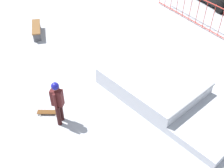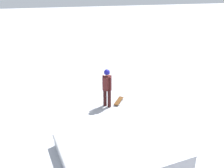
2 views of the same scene
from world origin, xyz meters
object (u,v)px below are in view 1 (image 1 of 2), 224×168
object	(u,v)px
skate_ramp	(161,90)
skateboard	(49,112)
skater	(57,100)
park_bench	(36,28)

from	to	relation	value
skate_ramp	skateboard	bearing A→B (deg)	-119.14
skate_ramp	skater	bearing A→B (deg)	-112.03
skater	park_bench	xyz separation A→B (m)	(-6.23, 0.97, -0.65)
skate_ramp	park_bench	size ratio (longest dim) A/B	3.56
skater	park_bench	size ratio (longest dim) A/B	1.05
skater	skate_ramp	bearing A→B (deg)	31.89
skater	park_bench	distance (m)	6.33
skate_ramp	park_bench	distance (m)	7.33
skate_ramp	skateboard	distance (m)	4.20
skate_ramp	skateboard	size ratio (longest dim) A/B	7.36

